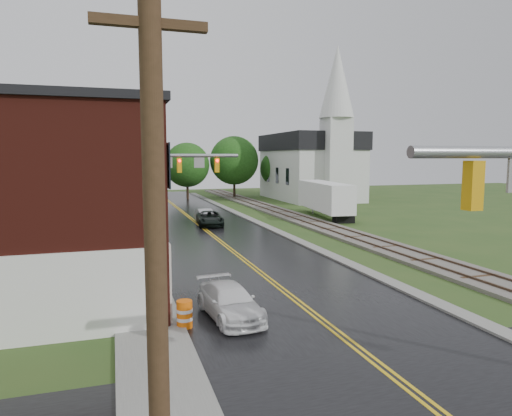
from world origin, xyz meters
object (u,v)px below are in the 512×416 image
traffic_signal_far (169,173)px  utility_pole_b (122,181)px  tree_left_e (97,169)px  suv_dark (210,219)px  tree_left_c (37,174)px  church (314,159)px  construction_barrel (185,314)px  semi_trailer (325,196)px  sedan_silver (205,216)px  pickup_white (230,302)px  utility_pole_a (156,266)px  utility_pole_c (117,170)px

traffic_signal_far → utility_pole_b: size_ratio=0.82×
tree_left_e → suv_dark: (9.67, -12.21, -4.17)m
suv_dark → tree_left_c: bearing=162.8°
tree_left_e → church: bearing=15.2°
traffic_signal_far → construction_barrel: bearing=-95.1°
semi_trailer → construction_barrel: size_ratio=11.16×
semi_trailer → construction_barrel: 31.71m
church → sedan_silver: 26.86m
pickup_white → semi_trailer: semi_trailer is taller
traffic_signal_far → utility_pole_a: bearing=-97.0°
tree_left_c → pickup_white: tree_left_c is taller
utility_pole_b → tree_left_e: utility_pole_b is taller
utility_pole_a → tree_left_e: utility_pole_a is taller
utility_pole_c → utility_pole_b: bearing=-90.0°
utility_pole_b → suv_dark: utility_pole_b is taller
tree_left_e → sedan_silver: bearing=-46.6°
utility_pole_a → suv_dark: bearing=77.2°
utility_pole_a → sedan_silver: (7.60, 35.69, -4.09)m
suv_dark → construction_barrel: bearing=-98.0°
church → utility_pole_b: size_ratio=2.22×
suv_dark → construction_barrel: size_ratio=4.65×
church → utility_pole_a: 60.06m
utility_pole_a → utility_pole_b: 22.00m
tree_left_e → suv_dark: size_ratio=1.75×
pickup_white → semi_trailer: bearing=51.7°
traffic_signal_far → utility_pole_b: bearing=-123.7°
traffic_signal_far → sedan_silver: size_ratio=1.93×
tree_left_e → pickup_white: 36.05m
church → tree_left_c: bearing=-157.8°
utility_pole_c → sedan_silver: size_ratio=2.36×
utility_pole_c → tree_left_e: 2.79m
church → pickup_white: bearing=-118.2°
traffic_signal_far → semi_trailer: traffic_signal_far is taller
sedan_silver → semi_trailer: (12.34, 0.26, 1.50)m
utility_pole_b → tree_left_e: size_ratio=1.10×
utility_pole_c → semi_trailer: bearing=-22.0°
utility_pole_b → tree_left_c: 19.24m
utility_pole_b → tree_left_e: 23.99m
utility_pole_a → sedan_silver: 36.72m
church → utility_pole_c: 28.54m
utility_pole_b → pickup_white: 12.70m
tree_left_e → suv_dark: bearing=-51.6°
utility_pole_a → tree_left_c: utility_pole_a is taller
tree_left_c → pickup_white: bearing=-70.1°
utility_pole_c → suv_dark: 13.46m
utility_pole_c → suv_dark: size_ratio=1.93×
construction_barrel → tree_left_e: bearing=96.1°
traffic_signal_far → semi_trailer: size_ratio=0.66×
church → utility_pole_c: size_ratio=2.22×
utility_pole_c → semi_trailer: size_ratio=0.80×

